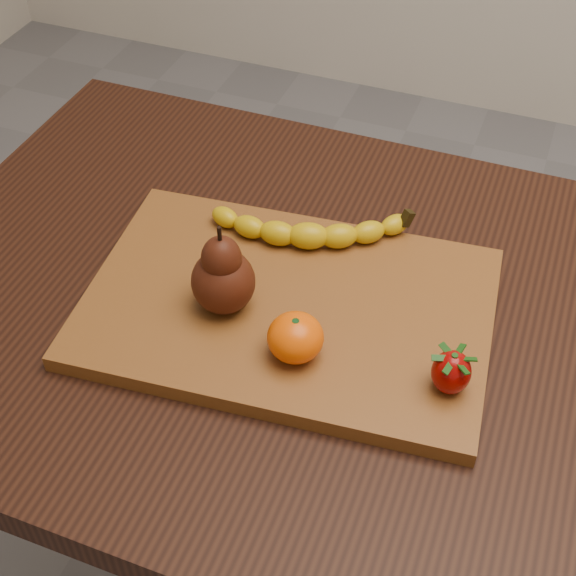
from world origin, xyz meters
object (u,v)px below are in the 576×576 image
at_px(cutting_board, 288,307).
at_px(pear, 222,268).
at_px(mandarin, 295,337).
at_px(table, 312,361).

bearing_deg(cutting_board, pear, -160.14).
bearing_deg(pear, mandarin, -21.99).
distance_m(table, cutting_board, 0.11).
bearing_deg(mandarin, cutting_board, 116.51).
height_order(cutting_board, pear, pear).
relative_size(cutting_board, pear, 4.10).
bearing_deg(cutting_board, table, 37.04).
distance_m(cutting_board, mandarin, 0.09).
bearing_deg(mandarin, pear, 158.01).
bearing_deg(table, mandarin, -83.08).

